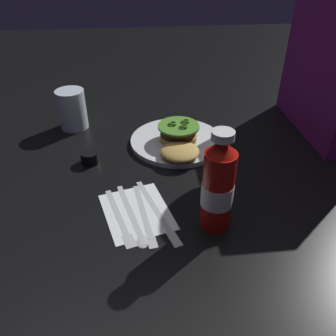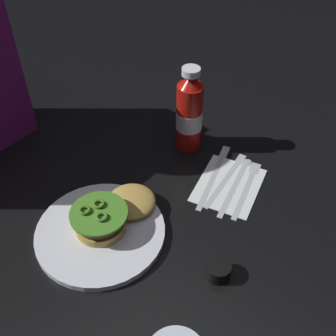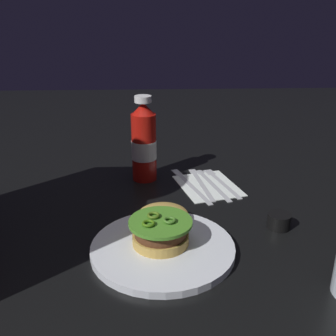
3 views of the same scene
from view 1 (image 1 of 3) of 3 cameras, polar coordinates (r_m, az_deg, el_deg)
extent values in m
plane|color=black|center=(0.92, -3.63, 1.69)|extent=(3.00, 3.00, 0.00)
cylinder|color=white|center=(0.99, 1.45, 4.45)|extent=(0.26, 0.26, 0.01)
cylinder|color=tan|center=(0.97, 1.72, 5.08)|extent=(0.10, 0.10, 0.02)
cylinder|color=#512D19|center=(0.96, 1.74, 5.96)|extent=(0.09, 0.09, 0.02)
cylinder|color=red|center=(0.96, 1.75, 6.54)|extent=(0.09, 0.09, 0.01)
cylinder|color=#488726|center=(0.96, 1.76, 6.86)|extent=(0.11, 0.11, 0.01)
torus|color=#407212|center=(0.97, 2.91, 7.70)|extent=(0.02, 0.02, 0.01)
torus|color=#437626|center=(0.96, 0.77, 7.35)|extent=(0.02, 0.02, 0.01)
torus|color=#4B6D1A|center=(0.94, 2.62, 6.89)|extent=(0.02, 0.02, 0.01)
ellipsoid|color=tan|center=(0.90, 1.93, 2.73)|extent=(0.10, 0.10, 0.03)
cylinder|color=#B6150D|center=(0.68, 8.10, -3.79)|extent=(0.06, 0.06, 0.17)
cone|color=#B6150D|center=(0.62, 8.84, 3.51)|extent=(0.06, 0.06, 0.03)
cylinder|color=white|center=(0.61, 9.03, 5.32)|extent=(0.04, 0.04, 0.02)
cylinder|color=white|center=(0.68, 8.06, -4.18)|extent=(0.06, 0.06, 0.05)
cylinder|color=silver|center=(1.09, -15.46, 9.26)|extent=(0.08, 0.08, 0.12)
cylinder|color=black|center=(0.92, -12.67, 1.73)|extent=(0.05, 0.05, 0.03)
cube|color=white|center=(0.75, -5.15, -7.11)|extent=(0.19, 0.17, 0.00)
cube|color=silver|center=(0.74, -8.14, -7.61)|extent=(0.18, 0.06, 0.00)
cube|color=silver|center=(0.69, -6.39, -11.67)|extent=(0.04, 0.03, 0.00)
cube|color=silver|center=(0.75, -6.15, -7.16)|extent=(0.20, 0.06, 0.00)
ellipsoid|color=silver|center=(0.69, -4.23, -11.55)|extent=(0.04, 0.03, 0.00)
cube|color=silver|center=(0.75, -4.19, -6.70)|extent=(0.17, 0.04, 0.00)
cube|color=silver|center=(0.70, -3.05, -10.48)|extent=(0.08, 0.03, 0.00)
cube|color=silver|center=(0.76, -2.26, -6.23)|extent=(0.19, 0.07, 0.00)
cube|color=silver|center=(0.70, 0.40, -10.36)|extent=(0.08, 0.04, 0.00)
camera|label=2|loc=(1.22, -28.49, 40.08)|focal=44.99mm
camera|label=3|loc=(1.46, -0.91, 30.91)|focal=42.31mm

